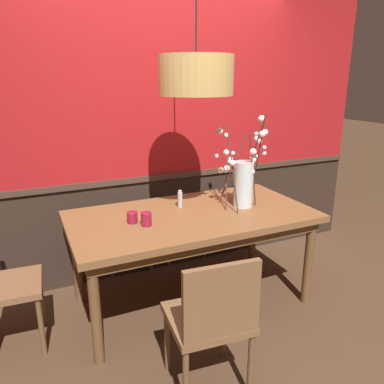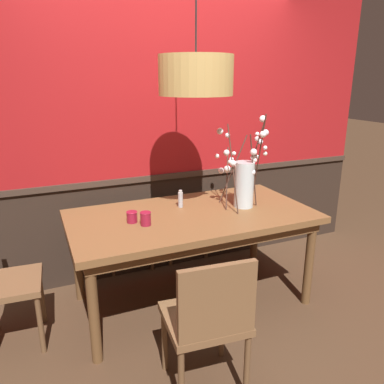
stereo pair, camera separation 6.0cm
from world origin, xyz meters
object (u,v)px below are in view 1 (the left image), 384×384
Objects in this scene: candle_holder_nearer_center at (146,219)px; pendant_lamp at (197,75)px; chair_far_side_right at (176,204)px; condiment_bottle at (180,199)px; dining_table at (192,223)px; candle_holder_nearer_edge at (132,217)px; chair_near_side_left at (212,317)px; vase_with_blossoms at (243,180)px; chair_far_side_left at (125,212)px.

pendant_lamp reaches higher than candle_holder_nearer_center.
condiment_bottle is at bearing -109.63° from chair_far_side_right.
dining_table is at bearing 93.67° from pendant_lamp.
pendant_lamp is at bearing -7.80° from candle_holder_nearer_edge.
vase_with_blossoms is (0.75, 0.91, 0.48)m from chair_near_side_left.
candle_holder_nearer_center is 0.12m from candle_holder_nearer_edge.
vase_with_blossoms reaches higher than chair_near_side_left.
condiment_bottle reaches higher than candle_holder_nearer_center.
chair_near_side_left is (-0.30, -0.92, -0.18)m from dining_table.
vase_with_blossoms reaches higher than dining_table.
dining_table is 0.54m from vase_with_blossoms.
chair_near_side_left reaches higher than candle_holder_nearer_center.
chair_far_side_right is 1.23m from candle_holder_nearer_center.
candle_holder_nearer_center is 0.69× the size of condiment_bottle.
condiment_bottle is at bearing 99.01° from dining_table.
pendant_lamp is (0.31, -0.95, 1.26)m from chair_far_side_left.
dining_table is 0.95m from chair_far_side_left.
vase_with_blossoms is (0.45, -0.01, 0.30)m from dining_table.
chair_near_side_left is 0.93× the size of chair_far_side_left.
condiment_bottle reaches higher than candle_holder_nearer_edge.
pendant_lamp is at bearing -103.33° from chair_far_side_right.
chair_near_side_left is (-0.53, -1.83, -0.02)m from chair_far_side_right.
vase_with_blossoms reaches higher than candle_holder_nearer_center.
pendant_lamp is (0.03, -0.24, 0.96)m from condiment_bottle.
candle_holder_nearer_edge is at bearing 179.43° from vase_with_blossoms.
vase_with_blossoms reaches higher than condiment_bottle.
chair_far_side_right is at bearing 52.03° from candle_holder_nearer_edge.
dining_table is 0.96m from chair_far_side_right.
chair_far_side_right reaches higher than candle_holder_nearer_edge.
candle_holder_nearer_center is (-0.64, -1.01, 0.30)m from chair_far_side_right.
vase_with_blossoms is 0.54m from condiment_bottle.
chair_far_side_right is 6.73× the size of condiment_bottle.
vase_with_blossoms is at bearing -0.57° from candle_holder_nearer_edge.
candle_holder_nearer_edge is at bearing 172.20° from pendant_lamp.
dining_table is at bearing -80.99° from condiment_bottle.
vase_with_blossoms is at bearing -76.82° from chair_far_side_right.
chair_far_side_left is 1.02m from candle_holder_nearer_center.
dining_table is at bearing 72.14° from chair_near_side_left.
chair_far_side_right is at bearing 75.48° from dining_table.
pendant_lamp is at bearing -82.46° from condiment_bottle.
chair_far_side_right is 0.85m from condiment_bottle.
chair_far_side_right reaches higher than candle_holder_nearer_center.
dining_table is at bearing 0.08° from candle_holder_nearer_edge.
condiment_bottle is at bearing 76.19° from chair_near_side_left.
candle_holder_nearer_edge is (-0.93, 0.01, -0.18)m from vase_with_blossoms.
candle_holder_nearer_center reaches higher than candle_holder_nearer_edge.
candle_holder_nearer_center is at bearing -174.44° from vase_with_blossoms.
chair_near_side_left is at bearing -129.49° from vase_with_blossoms.
chair_far_side_right is 1.91m from chair_near_side_left.
condiment_bottle is (-0.26, -0.74, 0.31)m from chair_far_side_right.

